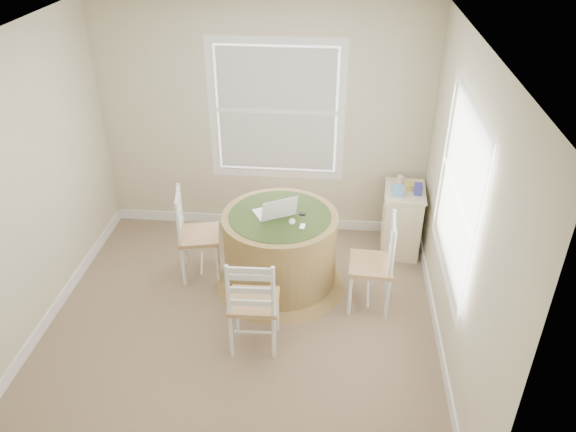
# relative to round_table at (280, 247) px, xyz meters

# --- Properties ---
(room) EXTENTS (3.64, 3.64, 2.64)m
(room) POSITION_rel_round_table_xyz_m (-0.13, -0.54, 0.86)
(room) COLOR #8C7359
(room) RESTS_ON ground
(round_table) EXTENTS (1.31, 1.31, 0.81)m
(round_table) POSITION_rel_round_table_xyz_m (0.00, 0.00, 0.00)
(round_table) COLOR olive
(round_table) RESTS_ON ground
(chair_left) EXTENTS (0.48, 0.49, 0.95)m
(chair_left) POSITION_rel_round_table_xyz_m (-0.84, 0.09, 0.04)
(chair_left) COLOR white
(chair_left) RESTS_ON ground
(chair_near) EXTENTS (0.43, 0.41, 0.95)m
(chair_near) POSITION_rel_round_table_xyz_m (-0.13, -0.88, 0.04)
(chair_near) COLOR white
(chair_near) RESTS_ON ground
(chair_right) EXTENTS (0.42, 0.44, 0.95)m
(chair_right) POSITION_rel_round_table_xyz_m (0.88, -0.25, 0.04)
(chair_right) COLOR white
(chair_right) RESTS_ON ground
(laptop) EXTENTS (0.46, 0.44, 0.25)m
(laptop) POSITION_rel_round_table_xyz_m (-0.05, 0.02, 0.40)
(laptop) COLOR white
(laptop) RESTS_ON round_table
(mouse) EXTENTS (0.07, 0.11, 0.04)m
(mouse) POSITION_rel_round_table_xyz_m (0.13, -0.11, 0.38)
(mouse) COLOR white
(mouse) RESTS_ON round_table
(phone) EXTENTS (0.05, 0.09, 0.02)m
(phone) POSITION_rel_round_table_xyz_m (0.23, -0.18, 0.37)
(phone) COLOR #B7BABF
(phone) RESTS_ON round_table
(keys) EXTENTS (0.06, 0.05, 0.02)m
(keys) POSITION_rel_round_table_xyz_m (0.21, 0.04, 0.37)
(keys) COLOR black
(keys) RESTS_ON round_table
(corner_chest) EXTENTS (0.45, 0.59, 0.75)m
(corner_chest) POSITION_rel_round_table_xyz_m (1.25, 0.74, -0.06)
(corner_chest) COLOR #F8E8BA
(corner_chest) RESTS_ON ground
(tissue_box) EXTENTS (0.13, 0.13, 0.10)m
(tissue_box) POSITION_rel_round_table_xyz_m (1.16, 0.63, 0.36)
(tissue_box) COLOR #61A3DF
(tissue_box) RESTS_ON corner_chest
(box_yellow) EXTENTS (0.16, 0.11, 0.06)m
(box_yellow) POSITION_rel_round_table_xyz_m (1.33, 0.77, 0.34)
(box_yellow) COLOR gold
(box_yellow) RESTS_ON corner_chest
(box_blue) EXTENTS (0.08, 0.08, 0.12)m
(box_blue) POSITION_rel_round_table_xyz_m (1.37, 0.66, 0.37)
(box_blue) COLOR #3B37A5
(box_blue) RESTS_ON corner_chest
(cup_cream) EXTENTS (0.07, 0.07, 0.09)m
(cup_cream) POSITION_rel_round_table_xyz_m (1.21, 0.87, 0.35)
(cup_cream) COLOR beige
(cup_cream) RESTS_ON corner_chest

